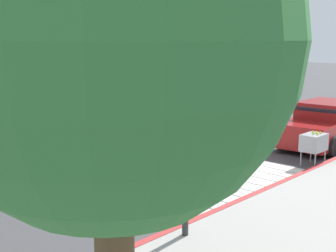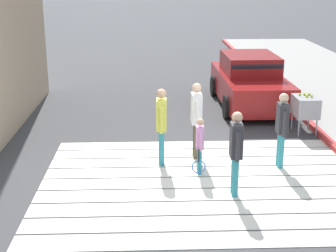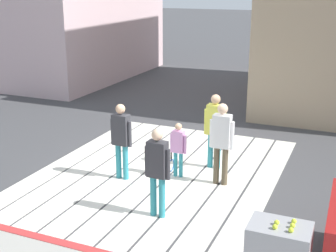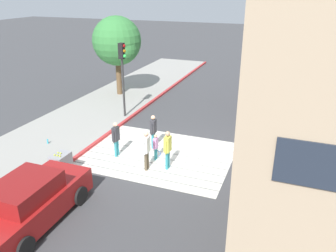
# 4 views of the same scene
# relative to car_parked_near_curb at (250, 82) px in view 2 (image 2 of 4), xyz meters

# --- Properties ---
(ground_plane) EXTENTS (120.00, 120.00, 0.00)m
(ground_plane) POSITION_rel_car_parked_near_curb_xyz_m (2.00, 5.77, -0.73)
(ground_plane) COLOR #424244
(crosswalk_stripes) EXTENTS (6.40, 4.90, 0.01)m
(crosswalk_stripes) POSITION_rel_car_parked_near_curb_xyz_m (2.00, 5.77, -0.73)
(crosswalk_stripes) COLOR silver
(crosswalk_stripes) RESTS_ON ground
(car_parked_near_curb) EXTENTS (2.03, 4.33, 1.57)m
(car_parked_near_curb) POSITION_rel_car_parked_near_curb_xyz_m (0.00, 0.00, 0.00)
(car_parked_near_curb) COLOR maroon
(car_parked_near_curb) RESTS_ON ground
(tennis_ball_cart) EXTENTS (0.56, 0.80, 1.02)m
(tennis_ball_cart) POSITION_rel_car_parked_near_curb_xyz_m (-0.90, 2.71, -0.04)
(tennis_ball_cart) COLOR #99999E
(tennis_ball_cart) RESTS_ON ground
(pedestrian_adult_lead) EXTENTS (0.22, 0.48, 1.61)m
(pedestrian_adult_lead) POSITION_rel_car_parked_near_curb_xyz_m (0.30, 4.99, 0.20)
(pedestrian_adult_lead) COLOR teal
(pedestrian_adult_lead) RESTS_ON ground
(pedestrian_adult_trailing) EXTENTS (0.21, 0.48, 1.62)m
(pedestrian_adult_trailing) POSITION_rel_car_parked_near_curb_xyz_m (1.49, 6.34, 0.21)
(pedestrian_adult_trailing) COLOR teal
(pedestrian_adult_trailing) RESTS_ON ground
(pedestrian_adult_side) EXTENTS (0.23, 0.50, 1.70)m
(pedestrian_adult_side) POSITION_rel_car_parked_near_curb_xyz_m (2.03, 4.38, 0.26)
(pedestrian_adult_side) COLOR brown
(pedestrian_adult_side) RESTS_ON ground
(pedestrian_teen_behind) EXTENTS (0.22, 0.49, 1.67)m
(pedestrian_teen_behind) POSITION_rel_car_parked_near_curb_xyz_m (2.80, 4.76, 0.24)
(pedestrian_teen_behind) COLOR teal
(pedestrian_teen_behind) RESTS_ON ground
(pedestrian_child_with_racket) EXTENTS (0.28, 0.37, 1.19)m
(pedestrian_child_with_racket) POSITION_rel_car_parked_near_curb_xyz_m (2.04, 5.32, -0.07)
(pedestrian_child_with_racket) COLOR teal
(pedestrian_child_with_racket) RESTS_ON ground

